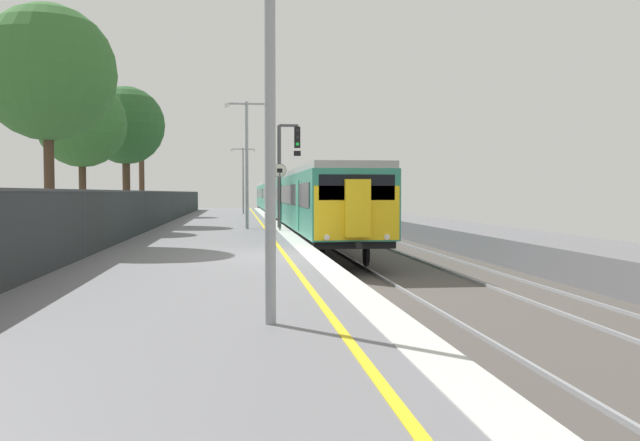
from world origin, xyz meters
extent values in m
cube|color=slate|center=(-2.50, 0.00, -0.50)|extent=(6.40, 110.00, 1.00)
cube|color=silver|center=(0.40, 0.00, 0.01)|extent=(0.60, 110.00, 0.01)
cube|color=yellow|center=(-0.35, 0.00, 0.01)|extent=(0.12, 110.00, 0.01)
cube|color=#4C4742|center=(6.20, 0.00, -1.10)|extent=(11.00, 110.00, 0.20)
cube|color=gray|center=(1.38, 0.00, -0.96)|extent=(0.07, 110.00, 0.08)
cube|color=gray|center=(2.82, 0.00, -0.96)|extent=(0.07, 110.00, 0.08)
cube|color=gray|center=(5.38, 0.00, -0.96)|extent=(0.07, 110.00, 0.08)
cube|color=gray|center=(6.82, 0.00, -0.96)|extent=(0.07, 110.00, 0.08)
cube|color=#2D846B|center=(2.10, 13.63, 1.27)|extent=(2.80, 20.91, 2.30)
cube|color=black|center=(2.10, 13.63, -0.01)|extent=(2.64, 20.31, 0.25)
cube|color=#999E9E|center=(2.10, 13.63, 2.54)|extent=(2.68, 20.91, 0.24)
cube|color=black|center=(0.69, 13.63, 1.57)|extent=(0.02, 19.31, 0.84)
cube|color=teal|center=(0.69, 8.41, 1.17)|extent=(0.03, 1.10, 1.90)
cube|color=teal|center=(0.69, 18.86, 1.17)|extent=(0.03, 1.10, 1.90)
cylinder|color=black|center=(1.32, 5.78, -0.50)|extent=(0.12, 0.84, 0.84)
cylinder|color=black|center=(2.88, 5.78, -0.50)|extent=(0.12, 0.84, 0.84)
cylinder|color=black|center=(1.32, 21.49, -0.50)|extent=(0.12, 0.84, 0.84)
cylinder|color=black|center=(2.88, 21.49, -0.50)|extent=(0.12, 0.84, 0.84)
cube|color=#2D846B|center=(2.10, 35.14, 1.27)|extent=(2.80, 20.91, 2.30)
cube|color=black|center=(2.10, 35.14, -0.01)|extent=(2.64, 20.31, 0.25)
cube|color=#999E9E|center=(2.10, 35.14, 2.54)|extent=(2.68, 20.91, 0.24)
cube|color=black|center=(0.69, 35.14, 1.57)|extent=(0.02, 19.31, 0.84)
cube|color=teal|center=(0.69, 29.91, 1.17)|extent=(0.03, 1.10, 1.90)
cube|color=teal|center=(0.69, 40.37, 1.17)|extent=(0.03, 1.10, 1.90)
cylinder|color=black|center=(1.32, 27.29, -0.50)|extent=(0.12, 0.84, 0.84)
cylinder|color=black|center=(2.88, 27.29, -0.50)|extent=(0.12, 0.84, 0.84)
cylinder|color=black|center=(1.32, 42.99, -0.50)|extent=(0.12, 0.84, 0.84)
cylinder|color=black|center=(2.88, 42.99, -0.50)|extent=(0.12, 0.84, 0.84)
cube|color=#2D846B|center=(2.10, 56.65, 1.27)|extent=(2.80, 20.91, 2.30)
cube|color=black|center=(2.10, 56.65, -0.01)|extent=(2.64, 20.31, 0.25)
cube|color=#999E9E|center=(2.10, 56.65, 2.54)|extent=(2.68, 20.91, 0.24)
cube|color=black|center=(0.69, 56.65, 1.57)|extent=(0.02, 19.31, 0.84)
cube|color=teal|center=(0.69, 51.42, 1.17)|extent=(0.03, 1.10, 1.90)
cube|color=teal|center=(0.69, 61.87, 1.17)|extent=(0.03, 1.10, 1.90)
cylinder|color=black|center=(1.32, 48.79, -0.50)|extent=(0.12, 0.84, 0.84)
cylinder|color=black|center=(2.88, 48.79, -0.50)|extent=(0.12, 0.84, 0.84)
cylinder|color=black|center=(1.32, 64.50, -0.50)|extent=(0.12, 0.84, 0.84)
cylinder|color=black|center=(2.88, 64.50, -0.50)|extent=(0.12, 0.84, 0.84)
cube|color=yellow|center=(2.10, 3.22, 1.02)|extent=(2.70, 0.10, 1.70)
cube|color=black|center=(2.10, 3.21, 1.82)|extent=(2.40, 0.08, 0.80)
cube|color=yellow|center=(2.10, 3.08, 1.17)|extent=(0.80, 0.24, 1.80)
cylinder|color=white|center=(1.15, 3.16, 0.27)|extent=(0.18, 0.06, 0.18)
cylinder|color=white|center=(3.05, 3.16, 0.27)|extent=(0.18, 0.06, 0.18)
cylinder|color=black|center=(2.10, 2.93, 0.02)|extent=(0.20, 0.35, 0.20)
cube|color=black|center=(2.10, 35.14, 2.79)|extent=(0.60, 0.90, 0.20)
cylinder|color=#47474C|center=(0.35, 14.45, 2.40)|extent=(0.18, 0.18, 4.80)
cube|color=#47474C|center=(0.80, 14.45, 4.80)|extent=(0.90, 0.12, 0.12)
cube|color=black|center=(1.20, 14.45, 4.25)|extent=(0.28, 0.20, 1.00)
cylinder|color=black|center=(1.20, 14.33, 4.57)|extent=(0.16, 0.04, 0.16)
cylinder|color=black|center=(1.20, 14.33, 4.25)|extent=(0.16, 0.04, 0.16)
cylinder|color=#19D83F|center=(1.20, 14.33, 3.93)|extent=(0.16, 0.04, 0.16)
cube|color=black|center=(1.20, 14.45, 3.50)|extent=(0.32, 0.16, 0.24)
cylinder|color=#59595B|center=(0.25, 12.41, 1.28)|extent=(0.08, 0.08, 2.57)
cylinder|color=black|center=(0.25, 12.40, 2.63)|extent=(0.59, 0.02, 0.59)
cylinder|color=silver|center=(0.25, 12.39, 2.63)|extent=(0.56, 0.02, 0.56)
cube|color=black|center=(0.25, 12.38, 2.63)|extent=(0.24, 0.01, 0.18)
cylinder|color=#93999E|center=(-1.17, -9.31, 2.53)|extent=(0.14, 0.14, 5.05)
cylinder|color=#93999E|center=(-1.17, 13.73, 2.90)|extent=(0.14, 0.14, 5.79)
cube|color=#93999E|center=(-0.72, 13.73, 5.69)|extent=(0.90, 0.08, 0.08)
cylinder|color=silver|center=(-0.27, 13.73, 5.61)|extent=(0.20, 0.20, 0.18)
cube|color=#93999E|center=(-1.62, 13.73, 5.69)|extent=(0.90, 0.08, 0.08)
cylinder|color=silver|center=(-2.07, 13.73, 5.61)|extent=(0.20, 0.20, 0.18)
cylinder|color=#93999E|center=(-1.17, 36.77, 2.59)|extent=(0.14, 0.14, 5.17)
cube|color=#93999E|center=(-0.72, 36.77, 5.07)|extent=(0.90, 0.08, 0.08)
cylinder|color=silver|center=(-0.27, 36.77, 4.99)|extent=(0.20, 0.20, 0.18)
cube|color=#93999E|center=(-1.62, 36.77, 5.07)|extent=(0.90, 0.08, 0.08)
cylinder|color=silver|center=(-2.07, 36.77, 4.99)|extent=(0.20, 0.20, 0.18)
cube|color=#282B2D|center=(-5.45, 0.00, 0.85)|extent=(0.03, 99.00, 1.71)
cube|color=#38383D|center=(-5.45, 0.00, 1.71)|extent=(0.06, 99.00, 0.06)
cylinder|color=#38383D|center=(-5.45, 0.00, 0.85)|extent=(0.07, 0.07, 1.71)
cylinder|color=#38383D|center=(-5.45, 11.69, 0.85)|extent=(0.07, 0.07, 1.71)
cylinder|color=#38383D|center=(-5.45, 23.38, 0.85)|extent=(0.07, 0.07, 1.71)
cylinder|color=#38383D|center=(-5.45, 35.06, 0.85)|extent=(0.07, 0.07, 1.71)
cylinder|color=#38383D|center=(-5.45, 46.75, 0.85)|extent=(0.07, 0.07, 1.71)
cylinder|color=#473323|center=(-7.24, 18.18, 2.00)|extent=(0.38, 0.38, 3.99)
sphere|color=#285628|center=(-7.24, 18.18, 5.08)|extent=(3.95, 3.95, 3.95)
sphere|color=#285628|center=(-7.33, 17.86, 4.59)|extent=(2.53, 2.53, 2.53)
cylinder|color=#473323|center=(-8.27, 12.94, 1.81)|extent=(0.31, 0.31, 3.62)
sphere|color=#33662D|center=(-8.27, 12.94, 4.67)|extent=(3.84, 3.84, 3.84)
sphere|color=#33662D|center=(-8.32, 13.15, 4.19)|extent=(2.41, 2.41, 2.41)
cylinder|color=#473323|center=(-8.41, 32.43, 2.70)|extent=(0.38, 0.38, 5.41)
sphere|color=#33662D|center=(-8.41, 32.43, 6.23)|extent=(2.97, 2.97, 2.97)
sphere|color=#33662D|center=(-8.78, 32.03, 5.86)|extent=(1.92, 1.92, 1.92)
cylinder|color=#473323|center=(-7.51, 4.75, 2.13)|extent=(0.32, 0.32, 4.26)
sphere|color=#33662D|center=(-7.51, 4.75, 5.43)|extent=(4.28, 4.28, 4.28)
sphere|color=#33662D|center=(-7.75, 4.39, 4.90)|extent=(2.45, 2.45, 2.45)
camera|label=1|loc=(-1.57, -17.96, 1.66)|focal=38.71mm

